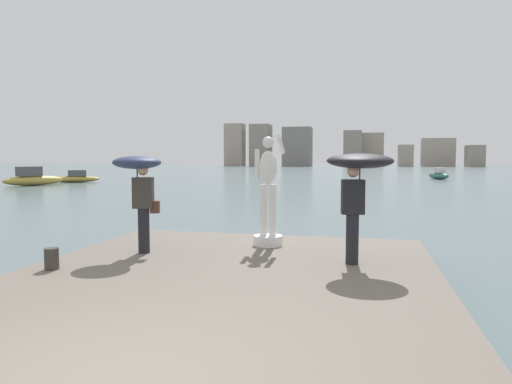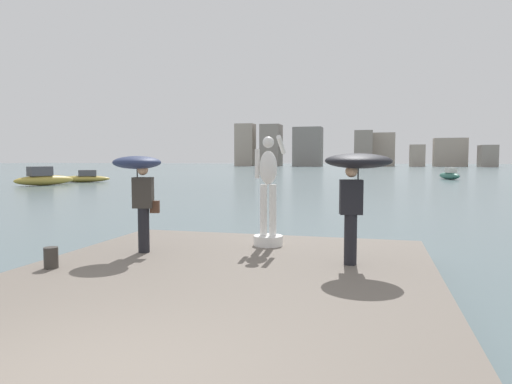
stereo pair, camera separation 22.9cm
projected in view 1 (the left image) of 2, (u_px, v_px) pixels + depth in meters
ground_plane at (339, 183)px, 42.50m from camera, size 400.00×400.00×0.00m
pier at (189, 316)px, 5.95m from camera, size 6.86×10.77×0.40m
statue_white_figure at (268, 201)px, 9.73m from camera, size 0.62×0.87×2.34m
onlooker_left at (139, 177)px, 8.92m from camera, size 1.12×1.12×1.90m
onlooker_right at (358, 173)px, 7.96m from camera, size 1.34×1.35×1.95m
mooring_bollard at (52, 259)px, 7.64m from camera, size 0.23×0.23×0.36m
boat_near at (74, 178)px, 44.41m from camera, size 4.80×3.58×1.18m
boat_mid at (33, 179)px, 38.97m from camera, size 3.13×5.37×1.62m
boat_far at (439, 175)px, 51.49m from camera, size 2.30×4.40×1.28m
distant_skyline at (327, 148)px, 147.01m from camera, size 79.12×12.22×13.99m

